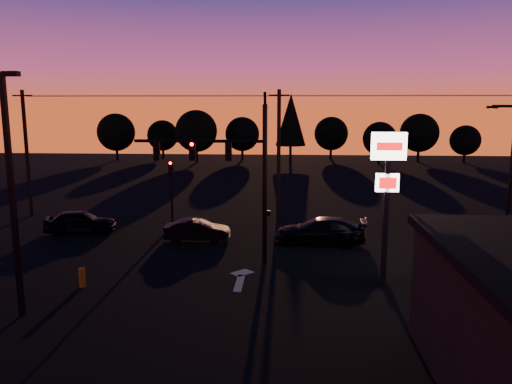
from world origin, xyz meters
TOP-DOWN VIEW (x-y plane):
  - ground at (0.00, 0.00)m, footprint 120.00×120.00m
  - lane_arrow at (0.50, 1.67)m, footprint 1.20×3.10m
  - traffic_signal_mast at (-0.10, 3.99)m, footprint 6.79×0.52m
  - secondary_signal at (-5.00, 11.49)m, footprint 0.30×0.31m
  - parking_lot_light at (-7.50, -3.00)m, footprint 1.25×0.30m
  - pylon_sign at (7.00, 1.50)m, footprint 1.50×0.28m
  - streetlight at (13.91, 5.50)m, footprint 1.55×0.35m
  - utility_pole_0 at (-16.00, 14.00)m, footprint 1.40×0.26m
  - utility_pole_1 at (2.00, 14.00)m, footprint 1.40×0.26m
  - power_wires at (2.00, 14.00)m, footprint 36.00×1.22m
  - bollard at (-6.41, 0.11)m, footprint 0.29×0.29m
  - tree_0 at (-22.00, 50.00)m, footprint 5.36×5.36m
  - tree_1 at (-16.00, 53.00)m, footprint 4.54×4.54m
  - tree_2 at (-10.00, 48.00)m, footprint 5.77×5.78m
  - tree_3 at (-4.00, 52.00)m, footprint 4.95×4.95m
  - tree_4 at (3.00, 49.00)m, footprint 4.18×4.18m
  - tree_5 at (9.00, 54.00)m, footprint 4.95×4.95m
  - tree_6 at (15.00, 48.00)m, footprint 4.54×4.54m
  - tree_7 at (21.00, 51.00)m, footprint 5.36×5.36m
  - tree_8 at (27.00, 50.00)m, footprint 4.12×4.12m
  - car_left at (-10.33, 9.27)m, footprint 4.56×2.53m
  - car_mid at (-2.70, 8.00)m, footprint 3.92×1.47m
  - car_right at (4.54, 7.79)m, footprint 5.42×2.57m

SIDE VIEW (x-z plane):
  - ground at x=0.00m, z-range 0.00..0.00m
  - lane_arrow at x=0.50m, z-range 0.00..0.01m
  - bollard at x=-6.41m, z-range 0.00..0.86m
  - car_mid at x=-2.70m, z-range 0.00..1.28m
  - car_left at x=-10.33m, z-range 0.00..1.47m
  - car_right at x=4.54m, z-range 0.00..1.53m
  - secondary_signal at x=-5.00m, z-range 0.69..5.04m
  - tree_8 at x=27.00m, z-range 0.53..5.71m
  - tree_1 at x=-16.00m, z-range 0.58..6.29m
  - tree_6 at x=15.00m, z-range 0.58..6.29m
  - tree_3 at x=-4.00m, z-range 0.63..6.86m
  - tree_5 at x=9.00m, z-range 0.63..6.86m
  - tree_0 at x=-22.00m, z-range 0.69..7.43m
  - tree_7 at x=21.00m, z-range 0.69..7.43m
  - tree_2 at x=-10.00m, z-range 0.74..8.00m
  - streetlight at x=13.91m, z-range 0.42..8.42m
  - utility_pole_0 at x=-16.00m, z-range 0.09..9.09m
  - utility_pole_1 at x=2.00m, z-range 0.09..9.09m
  - pylon_sign at x=7.00m, z-range 1.51..8.31m
  - traffic_signal_mast at x=-0.10m, z-range 0.65..9.23m
  - parking_lot_light at x=-7.50m, z-range 0.70..9.84m
  - tree_4 at x=3.00m, z-range 1.18..10.68m
  - power_wires at x=2.00m, z-range 8.53..8.60m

